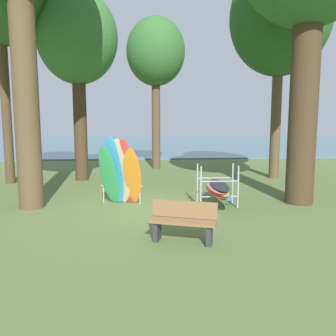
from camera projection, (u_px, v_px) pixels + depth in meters
ground_plane at (134, 208)px, 10.12m from camera, size 80.00×80.00×0.00m
lake_water at (138, 143)px, 40.46m from camera, size 80.00×36.00×0.10m
tree_mid_behind at (156, 54)px, 17.88m from camera, size 3.05×3.05×7.89m
tree_far_left_back at (77, 40)px, 14.20m from camera, size 3.33×3.33×7.90m
tree_far_right_back at (280, 18)px, 14.62m from camera, size 4.27×4.27×9.38m
leaning_board_pile at (121, 174)px, 10.22m from camera, size 1.39×1.04×2.10m
board_storage_rack at (218, 189)px, 10.28m from camera, size 1.15×2.13×1.25m
park_bench at (183, 221)px, 7.21m from camera, size 1.46×0.85×0.85m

